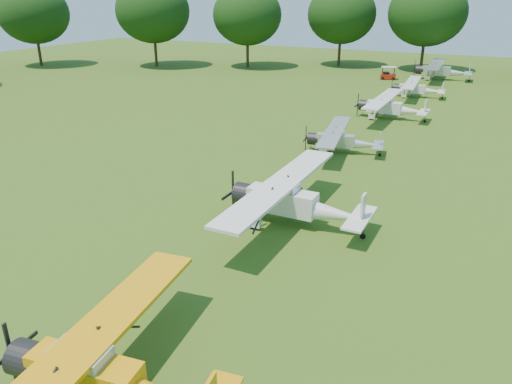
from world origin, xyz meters
TOP-DOWN VIEW (x-y plane):
  - ground at (0.00, 0.00)m, footprint 160.00×160.00m
  - tree_belt at (3.57, 0.16)m, footprint 137.36×130.27m
  - aircraft_2 at (1.08, -14.11)m, footprint 7.03×11.16m
  - aircraft_3 at (1.10, -0.45)m, footprint 7.49×11.88m
  - aircraft_4 at (-0.38, 12.34)m, footprint 5.81×9.19m
  - aircraft_5 at (0.41, 24.49)m, footprint 6.60×10.48m
  - aircraft_6 at (0.80, 35.94)m, footprint 5.83×9.29m
  - aircraft_7 at (1.57, 49.49)m, footprint 7.44×11.83m
  - golf_cart at (-4.76, 46.70)m, footprint 2.19×1.65m

SIDE VIEW (x-z plane):
  - ground at x=0.00m, z-range 0.00..0.00m
  - golf_cart at x=-4.76m, z-range -0.28..1.39m
  - aircraft_4 at x=-0.38m, z-range 0.15..1.96m
  - aircraft_6 at x=0.80m, z-range 0.15..1.98m
  - aircraft_5 at x=0.41m, z-range 0.18..2.25m
  - aircraft_2 at x=1.08m, z-range 0.18..2.38m
  - aircraft_7 at x=1.57m, z-range 0.20..2.53m
  - aircraft_3 at x=1.10m, z-range 0.20..2.55m
  - tree_belt at x=3.57m, z-range 0.77..15.29m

